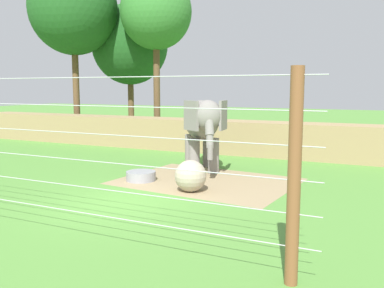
% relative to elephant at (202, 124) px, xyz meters
% --- Properties ---
extents(ground_plane, '(120.00, 120.00, 0.00)m').
position_rel_elephant_xyz_m(ground_plane, '(-0.25, -5.45, -1.98)').
color(ground_plane, '#518938').
extents(dirt_patch, '(6.63, 5.25, 0.01)m').
position_rel_elephant_xyz_m(dirt_patch, '(0.90, -1.61, -1.98)').
color(dirt_patch, '#937F5B').
rests_on(dirt_patch, ground).
extents(embankment_wall, '(36.00, 1.80, 1.72)m').
position_rel_elephant_xyz_m(embankment_wall, '(-0.25, 5.17, -1.12)').
color(embankment_wall, '#997F56').
rests_on(embankment_wall, ground).
extents(elephant, '(2.94, 3.62, 2.99)m').
position_rel_elephant_xyz_m(elephant, '(0.00, 0.00, 0.00)').
color(elephant, gray).
rests_on(elephant, ground).
extents(enrichment_ball, '(1.06, 1.06, 1.06)m').
position_rel_elephant_xyz_m(enrichment_ball, '(1.04, -3.26, -1.45)').
color(enrichment_ball, tan).
rests_on(enrichment_ball, ground).
extents(cable_fence, '(12.58, 0.23, 3.80)m').
position_rel_elephant_xyz_m(cable_fence, '(-0.25, -8.47, -0.06)').
color(cable_fence, brown).
rests_on(cable_fence, ground).
extents(water_tub, '(1.10, 1.10, 0.35)m').
position_rel_elephant_xyz_m(water_tub, '(-1.35, -2.57, -1.80)').
color(water_tub, gray).
rests_on(water_tub, ground).
extents(tree_left_of_centre, '(5.93, 5.93, 11.85)m').
position_rel_elephant_xyz_m(tree_left_of_centre, '(-12.87, 7.29, 6.73)').
color(tree_left_of_centre, brown).
rests_on(tree_left_of_centre, ground).
extents(tree_behind_wall, '(4.70, 4.70, 10.86)m').
position_rel_elephant_xyz_m(tree_behind_wall, '(-7.45, 9.03, 6.35)').
color(tree_behind_wall, brown).
rests_on(tree_behind_wall, ground).
extents(tree_right_of_centre, '(5.64, 5.64, 9.59)m').
position_rel_elephant_xyz_m(tree_right_of_centre, '(-11.02, 11.24, 4.63)').
color(tree_right_of_centre, brown).
rests_on(tree_right_of_centre, ground).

